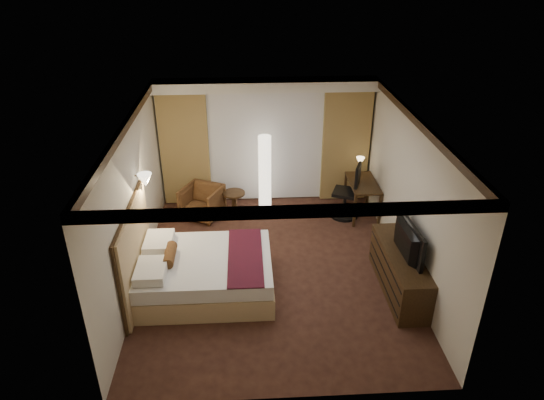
{
  "coord_description": "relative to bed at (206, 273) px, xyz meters",
  "views": [
    {
      "loc": [
        -0.43,
        -6.95,
        5.0
      ],
      "look_at": [
        0.0,
        0.4,
        1.15
      ],
      "focal_mm": 32.0,
      "sensor_mm": 36.0,
      "label": 1
    }
  ],
  "objects": [
    {
      "name": "back_wall",
      "position": [
        1.12,
        3.25,
        1.04
      ],
      "size": [
        4.5,
        0.02,
        2.7
      ],
      "primitive_type": "cube",
      "color": "beige",
      "rests_on": "floor"
    },
    {
      "name": "desk",
      "position": [
        3.07,
        2.34,
        0.06
      ],
      "size": [
        0.55,
        1.08,
        0.75
      ],
      "primitive_type": null,
      "color": "black",
      "rests_on": "floor"
    },
    {
      "name": "television",
      "position": [
        3.09,
        -0.19,
        0.73
      ],
      "size": [
        0.7,
        1.17,
        0.15
      ],
      "primitive_type": "imported",
      "rotation": [
        0.0,
        0.0,
        1.61
      ],
      "color": "black",
      "rests_on": "dresser"
    },
    {
      "name": "armchair",
      "position": [
        -0.23,
        2.42,
        0.07
      ],
      "size": [
        0.96,
        0.94,
        0.76
      ],
      "primitive_type": "imported",
      "rotation": [
        0.0,
        0.0,
        -0.44
      ],
      "color": "#4A2A16",
      "rests_on": "floor"
    },
    {
      "name": "crown_molding",
      "position": [
        1.12,
        0.5,
        2.33
      ],
      "size": [
        4.5,
        5.5,
        0.12
      ],
      "primitive_type": null,
      "color": "black",
      "rests_on": "ceiling"
    },
    {
      "name": "curtain_left_drape",
      "position": [
        -0.58,
        3.11,
        0.94
      ],
      "size": [
        1.0,
        0.14,
        2.45
      ],
      "primitive_type": "cube",
      "color": "#9E7648",
      "rests_on": "back_wall"
    },
    {
      "name": "right_wall",
      "position": [
        3.37,
        0.5,
        1.04
      ],
      "size": [
        0.02,
        5.5,
        2.7
      ],
      "primitive_type": "cube",
      "color": "beige",
      "rests_on": "floor"
    },
    {
      "name": "soffit",
      "position": [
        1.12,
        3.0,
        2.29
      ],
      "size": [
        4.5,
        0.5,
        0.2
      ],
      "primitive_type": "cube",
      "color": "white",
      "rests_on": "ceiling"
    },
    {
      "name": "curtain_right_drape",
      "position": [
        2.82,
        3.11,
        0.94
      ],
      "size": [
        1.0,
        0.14,
        2.45
      ],
      "primitive_type": "cube",
      "color": "#9E7648",
      "rests_on": "back_wall"
    },
    {
      "name": "ceiling",
      "position": [
        1.12,
        0.5,
        2.39
      ],
      "size": [
        4.5,
        5.5,
        0.01
      ],
      "primitive_type": "cube",
      "color": "white",
      "rests_on": "back_wall"
    },
    {
      "name": "desk_lamp",
      "position": [
        3.07,
        2.74,
        0.61
      ],
      "size": [
        0.18,
        0.18,
        0.34
      ],
      "primitive_type": null,
      "color": "#FFD899",
      "rests_on": "desk"
    },
    {
      "name": "headboard",
      "position": [
        -1.08,
        0.0,
        0.44
      ],
      "size": [
        0.12,
        1.97,
        1.5
      ],
      "primitive_type": null,
      "color": "tan",
      "rests_on": "floor"
    },
    {
      "name": "left_wall",
      "position": [
        -1.13,
        0.5,
        1.04
      ],
      "size": [
        0.02,
        5.5,
        2.7
      ],
      "primitive_type": "cube",
      "color": "beige",
      "rests_on": "floor"
    },
    {
      "name": "floor_lamp",
      "position": [
        1.08,
        2.7,
        0.52
      ],
      "size": [
        0.35,
        0.35,
        1.67
      ],
      "primitive_type": null,
      "color": "white",
      "rests_on": "floor"
    },
    {
      "name": "office_chair",
      "position": [
        2.71,
        2.29,
        0.28
      ],
      "size": [
        0.74,
        0.74,
        1.19
      ],
      "primitive_type": null,
      "rotation": [
        0.0,
        0.0,
        -0.37
      ],
      "color": "black",
      "rests_on": "floor"
    },
    {
      "name": "dresser",
      "position": [
        3.12,
        -0.19,
        0.04
      ],
      "size": [
        0.5,
        1.84,
        0.72
      ],
      "primitive_type": null,
      "color": "black",
      "rests_on": "floor"
    },
    {
      "name": "side_table",
      "position": [
        0.43,
        2.51,
        -0.06
      ],
      "size": [
        0.46,
        0.46,
        0.51
      ],
      "primitive_type": null,
      "color": "black",
      "rests_on": "floor"
    },
    {
      "name": "curtain_sheer",
      "position": [
        1.12,
        3.17,
        0.94
      ],
      "size": [
        2.48,
        0.04,
        2.45
      ],
      "primitive_type": "cube",
      "color": "silver",
      "rests_on": "back_wall"
    },
    {
      "name": "floor",
      "position": [
        1.12,
        0.5,
        -0.31
      ],
      "size": [
        4.5,
        5.5,
        0.01
      ],
      "primitive_type": "cube",
      "color": "#331B13",
      "rests_on": "ground"
    },
    {
      "name": "bed",
      "position": [
        0.0,
        0.0,
        0.0
      ],
      "size": [
        2.14,
        1.67,
        0.63
      ],
      "primitive_type": null,
      "color": "white",
      "rests_on": "floor"
    },
    {
      "name": "wall_sconce",
      "position": [
        -0.97,
        0.83,
        1.31
      ],
      "size": [
        0.24,
        0.24,
        0.24
      ],
      "primitive_type": null,
      "color": "white",
      "rests_on": "left_wall"
    }
  ]
}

